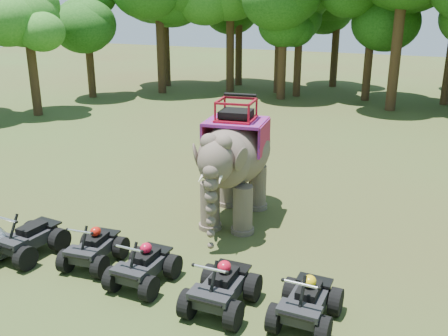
{
  "coord_description": "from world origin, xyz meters",
  "views": [
    {
      "loc": [
        5.42,
        -10.39,
        6.17
      ],
      "look_at": [
        0.0,
        1.2,
        1.9
      ],
      "focal_mm": 40.0,
      "sensor_mm": 36.0,
      "label": 1
    }
  ],
  "objects_px": {
    "atv_2": "(143,261)",
    "atv_1": "(93,243)",
    "elephant": "(235,160)",
    "atv_3": "(221,281)",
    "atv_4": "(307,296)",
    "atv_0": "(28,232)"
  },
  "relations": [
    {
      "from": "atv_0",
      "to": "atv_1",
      "type": "bearing_deg",
      "value": 13.37
    },
    {
      "from": "elephant",
      "to": "atv_2",
      "type": "bearing_deg",
      "value": -103.81
    },
    {
      "from": "atv_0",
      "to": "atv_2",
      "type": "bearing_deg",
      "value": 4.66
    },
    {
      "from": "elephant",
      "to": "atv_1",
      "type": "distance_m",
      "value": 4.67
    },
    {
      "from": "elephant",
      "to": "atv_2",
      "type": "distance_m",
      "value": 4.47
    },
    {
      "from": "atv_0",
      "to": "atv_1",
      "type": "height_order",
      "value": "atv_0"
    },
    {
      "from": "atv_0",
      "to": "atv_1",
      "type": "distance_m",
      "value": 1.84
    },
    {
      "from": "atv_1",
      "to": "atv_0",
      "type": "bearing_deg",
      "value": -177.19
    },
    {
      "from": "atv_4",
      "to": "elephant",
      "type": "bearing_deg",
      "value": 128.85
    },
    {
      "from": "elephant",
      "to": "atv_3",
      "type": "xyz_separation_m",
      "value": [
        1.64,
        -4.39,
        -1.19
      ]
    },
    {
      "from": "elephant",
      "to": "atv_4",
      "type": "bearing_deg",
      "value": -59.19
    },
    {
      "from": "atv_2",
      "to": "atv_3",
      "type": "distance_m",
      "value": 2.03
    },
    {
      "from": "elephant",
      "to": "atv_3",
      "type": "bearing_deg",
      "value": -78.21
    },
    {
      "from": "atv_3",
      "to": "atv_4",
      "type": "xyz_separation_m",
      "value": [
        1.76,
        0.27,
        -0.03
      ]
    },
    {
      "from": "atv_3",
      "to": "atv_1",
      "type": "bearing_deg",
      "value": 172.71
    },
    {
      "from": "atv_1",
      "to": "atv_3",
      "type": "relative_size",
      "value": 0.91
    },
    {
      "from": "atv_2",
      "to": "atv_4",
      "type": "bearing_deg",
      "value": 1.47
    },
    {
      "from": "atv_3",
      "to": "atv_4",
      "type": "bearing_deg",
      "value": 7.12
    },
    {
      "from": "atv_4",
      "to": "atv_3",
      "type": "bearing_deg",
      "value": -171.83
    },
    {
      "from": "atv_2",
      "to": "atv_1",
      "type": "bearing_deg",
      "value": 170.57
    },
    {
      "from": "atv_2",
      "to": "atv_4",
      "type": "relative_size",
      "value": 0.98
    },
    {
      "from": "atv_2",
      "to": "atv_4",
      "type": "height_order",
      "value": "atv_4"
    }
  ]
}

